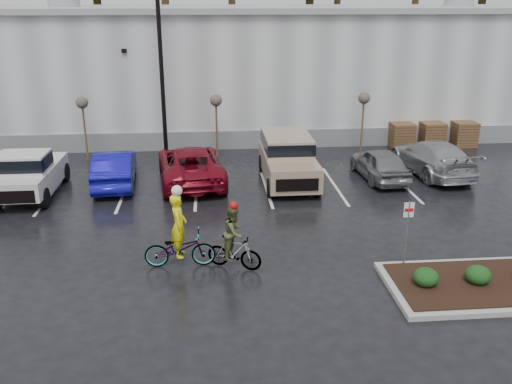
{
  "coord_description": "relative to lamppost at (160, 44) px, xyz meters",
  "views": [
    {
      "loc": [
        -1.85,
        -13.84,
        7.71
      ],
      "look_at": [
        -0.3,
        3.9,
        1.3
      ],
      "focal_mm": 38.0,
      "sensor_mm": 36.0,
      "label": 1
    }
  ],
  "objects": [
    {
      "name": "wooded_ridge",
      "position": [
        4.0,
        33.0,
        -2.69
      ],
      "size": [
        80.0,
        25.0,
        6.0
      ],
      "primitive_type": "cube",
      "color": "#23431C",
      "rests_on": "ground"
    },
    {
      "name": "shrub_b",
      "position": [
        9.5,
        -13.0,
        -5.27
      ],
      "size": [
        0.7,
        0.7,
        0.52
      ],
      "primitive_type": "ellipsoid",
      "color": "#133713",
      "rests_on": "curb_island"
    },
    {
      "name": "sapling_east",
      "position": [
        10.0,
        1.0,
        -2.96
      ],
      "size": [
        0.6,
        0.6,
        3.2
      ],
      "color": "#47301C",
      "rests_on": "ground"
    },
    {
      "name": "car_red",
      "position": [
        1.26,
        -2.91,
        -4.89
      ],
      "size": [
        3.28,
        5.99,
        1.59
      ],
      "primitive_type": "imported",
      "rotation": [
        0.0,
        0.0,
        3.26
      ],
      "color": "maroon",
      "rests_on": "ground"
    },
    {
      "name": "shrub_a",
      "position": [
        8.0,
        -13.0,
        -5.27
      ],
      "size": [
        0.7,
        0.7,
        0.52
      ],
      "primitive_type": "ellipsoid",
      "color": "#133713",
      "rests_on": "curb_island"
    },
    {
      "name": "cyclist_olive",
      "position": [
        2.78,
        -11.2,
        -4.89
      ],
      "size": [
        1.71,
        1.1,
        2.14
      ],
      "rotation": [
        0.0,
        0.0,
        1.16
      ],
      "color": "#3F3F44",
      "rests_on": "ground"
    },
    {
      "name": "pallet_stack_c",
      "position": [
        16.0,
        2.0,
        -5.01
      ],
      "size": [
        1.2,
        1.2,
        1.35
      ],
      "primitive_type": "cube",
      "color": "#47301C",
      "rests_on": "ground"
    },
    {
      "name": "car_far_silver",
      "position": [
        12.31,
        -2.66,
        -4.91
      ],
      "size": [
        2.72,
        5.55,
        1.55
      ],
      "primitive_type": "imported",
      "rotation": [
        0.0,
        0.0,
        3.25
      ],
      "color": "#A9ACB1",
      "rests_on": "ground"
    },
    {
      "name": "pallet_stack_a",
      "position": [
        12.5,
        2.0,
        -5.01
      ],
      "size": [
        1.2,
        1.2,
        1.35
      ],
      "primitive_type": "cube",
      "color": "#47301C",
      "rests_on": "ground"
    },
    {
      "name": "sapling_mid",
      "position": [
        2.5,
        1.0,
        -2.96
      ],
      "size": [
        0.6,
        0.6,
        3.2
      ],
      "color": "#47301C",
      "rests_on": "ground"
    },
    {
      "name": "pickup_white",
      "position": [
        -5.23,
        -3.78,
        -4.71
      ],
      "size": [
        2.1,
        5.2,
        1.96
      ],
      "primitive_type": null,
      "color": "silver",
      "rests_on": "ground"
    },
    {
      "name": "lamppost",
      "position": [
        0.0,
        0.0,
        0.0
      ],
      "size": [
        0.5,
        1.0,
        9.22
      ],
      "color": "black",
      "rests_on": "ground"
    },
    {
      "name": "fire_lane_sign",
      "position": [
        7.8,
        -11.8,
        -4.28
      ],
      "size": [
        0.3,
        0.05,
        2.2
      ],
      "color": "gray",
      "rests_on": "ground"
    },
    {
      "name": "suv_tan",
      "position": [
        5.52,
        -3.39,
        -4.66
      ],
      "size": [
        2.2,
        5.1,
        2.06
      ],
      "primitive_type": null,
      "color": "tan",
      "rests_on": "ground"
    },
    {
      "name": "ground",
      "position": [
        4.0,
        -12.0,
        -5.69
      ],
      "size": [
        120.0,
        120.0,
        0.0
      ],
      "primitive_type": "plane",
      "color": "black",
      "rests_on": "ground"
    },
    {
      "name": "cyclist_hivis",
      "position": [
        1.15,
        -10.91,
        -4.89
      ],
      "size": [
        2.14,
        0.75,
        2.59
      ],
      "rotation": [
        0.0,
        0.0,
        1.57
      ],
      "color": "#3F3F44",
      "rests_on": "ground"
    },
    {
      "name": "car_blue",
      "position": [
        -2.0,
        -3.02,
        -4.92
      ],
      "size": [
        1.99,
        4.76,
        1.53
      ],
      "primitive_type": "imported",
      "rotation": [
        0.0,
        0.0,
        3.22
      ],
      "color": "#100D91",
      "rests_on": "ground"
    },
    {
      "name": "warehouse",
      "position": [
        4.0,
        9.99,
        -2.04
      ],
      "size": [
        60.5,
        15.5,
        7.2
      ],
      "color": "#A8ABAD",
      "rests_on": "ground"
    },
    {
      "name": "car_grey",
      "position": [
        9.69,
        -3.2,
        -4.98
      ],
      "size": [
        1.93,
        4.24,
        1.41
      ],
      "primitive_type": "imported",
      "rotation": [
        0.0,
        0.0,
        3.21
      ],
      "color": "slate",
      "rests_on": "ground"
    },
    {
      "name": "sapling_west",
      "position": [
        -4.0,
        1.0,
        -2.96
      ],
      "size": [
        0.6,
        0.6,
        3.2
      ],
      "color": "#47301C",
      "rests_on": "ground"
    },
    {
      "name": "pallet_stack_b",
      "position": [
        14.2,
        2.0,
        -5.01
      ],
      "size": [
        1.2,
        1.2,
        1.35
      ],
      "primitive_type": "cube",
      "color": "#47301C",
      "rests_on": "ground"
    }
  ]
}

